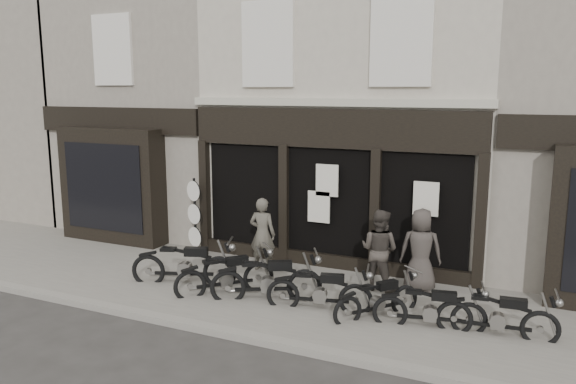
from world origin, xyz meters
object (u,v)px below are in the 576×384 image
at_px(motorcycle_6, 498,320).
at_px(man_left, 262,234).
at_px(man_right, 421,250).
at_px(advert_sign_post, 195,220).
at_px(man_centre, 379,250).
at_px(motorcycle_2, 268,283).
at_px(motorcycle_1, 226,278).
at_px(motorcycle_3, 320,295).
at_px(motorcycle_4, 378,303).
at_px(motorcycle_0, 185,268).
at_px(motorcycle_5, 430,313).

xyz_separation_m(motorcycle_6, man_left, (-5.37, 1.49, 0.60)).
relative_size(man_right, advert_sign_post, 0.84).
bearing_deg(man_left, man_centre, 172.70).
bearing_deg(advert_sign_post, motorcycle_2, -13.35).
bearing_deg(motorcycle_1, motorcycle_2, -44.75).
height_order(motorcycle_3, motorcycle_4, motorcycle_3).
height_order(motorcycle_2, man_left, man_left).
bearing_deg(man_right, motorcycle_0, 7.44).
xyz_separation_m(man_left, man_right, (3.67, 0.16, 0.02)).
bearing_deg(advert_sign_post, motorcycle_1, -24.05).
xyz_separation_m(motorcycle_0, motorcycle_3, (3.26, -0.13, -0.05)).
xyz_separation_m(motorcycle_3, man_centre, (0.74, 1.52, 0.59)).
bearing_deg(man_left, motorcycle_1, 84.51).
distance_m(motorcycle_5, man_right, 1.98).
height_order(motorcycle_4, man_centre, man_centre).
distance_m(motorcycle_4, man_centre, 1.56).
distance_m(motorcycle_3, motorcycle_5, 2.12).
relative_size(motorcycle_5, motorcycle_6, 0.97).
distance_m(motorcycle_2, advert_sign_post, 3.71).
bearing_deg(motorcycle_1, advert_sign_post, 90.64).
bearing_deg(motorcycle_0, man_left, 32.34).
xyz_separation_m(motorcycle_3, motorcycle_6, (3.25, 0.16, -0.01)).
bearing_deg(motorcycle_1, motorcycle_4, -44.12).
relative_size(motorcycle_2, motorcycle_3, 1.02).
xyz_separation_m(motorcycle_4, motorcycle_5, (1.01, -0.12, 0.02)).
bearing_deg(motorcycle_0, advert_sign_post, 97.33).
relative_size(motorcycle_0, motorcycle_1, 1.29).
height_order(motorcycle_2, motorcycle_4, motorcycle_2).
xyz_separation_m(motorcycle_3, man_right, (1.55, 1.81, 0.61)).
distance_m(motorcycle_5, man_left, 4.58).
xyz_separation_m(motorcycle_5, motorcycle_6, (1.13, 0.14, 0.01)).
bearing_deg(man_centre, motorcycle_0, 30.24).
relative_size(motorcycle_3, man_right, 1.16).
height_order(motorcycle_1, man_left, man_left).
bearing_deg(motorcycle_3, motorcycle_5, -13.10).
xyz_separation_m(motorcycle_3, motorcycle_4, (1.11, 0.14, -0.03)).
bearing_deg(advert_sign_post, motorcycle_5, 1.80).
height_order(motorcycle_6, man_right, man_right).
xyz_separation_m(motorcycle_1, motorcycle_2, (0.97, 0.02, 0.02)).
bearing_deg(man_left, advert_sign_post, -14.27).
bearing_deg(motorcycle_4, motorcycle_1, 130.12).
bearing_deg(motorcycle_5, motorcycle_6, -4.90).
height_order(motorcycle_2, motorcycle_3, motorcycle_2).
distance_m(motorcycle_0, man_left, 1.98).
bearing_deg(man_centre, man_left, 8.48).
relative_size(motorcycle_4, man_left, 0.94).
bearing_deg(motorcycle_3, advert_sign_post, 140.97).
height_order(motorcycle_5, advert_sign_post, advert_sign_post).
height_order(motorcycle_0, motorcycle_1, motorcycle_0).
bearing_deg(man_right, motorcycle_2, 21.11).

